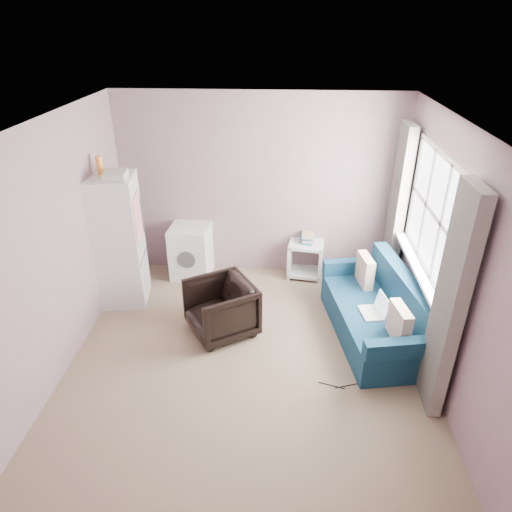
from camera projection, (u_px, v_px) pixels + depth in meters
The scene contains 8 objects.
room at pixel (249, 262), 4.29m from camera, with size 3.84×4.24×2.54m.
armchair at pixel (221, 306), 5.22m from camera, with size 0.69×0.65×0.71m, color black.
fridge at pixel (118, 241), 5.61m from camera, with size 0.65×0.64×1.89m.
washing_machine at pixel (191, 250), 6.38m from camera, with size 0.55×0.56×0.75m.
side_table at pixel (306, 255), 6.42m from camera, with size 0.53×0.53×0.64m.
sofa at pixel (378, 314), 5.19m from camera, with size 1.08×1.86×0.78m.
window_dressing at pixel (418, 248), 4.87m from camera, with size 0.17×2.62×2.18m.
floor_cables at pixel (340, 385), 4.59m from camera, with size 0.42×0.10×0.01m.
Camera 1 is at (0.33, -3.74, 3.32)m, focal length 32.00 mm.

